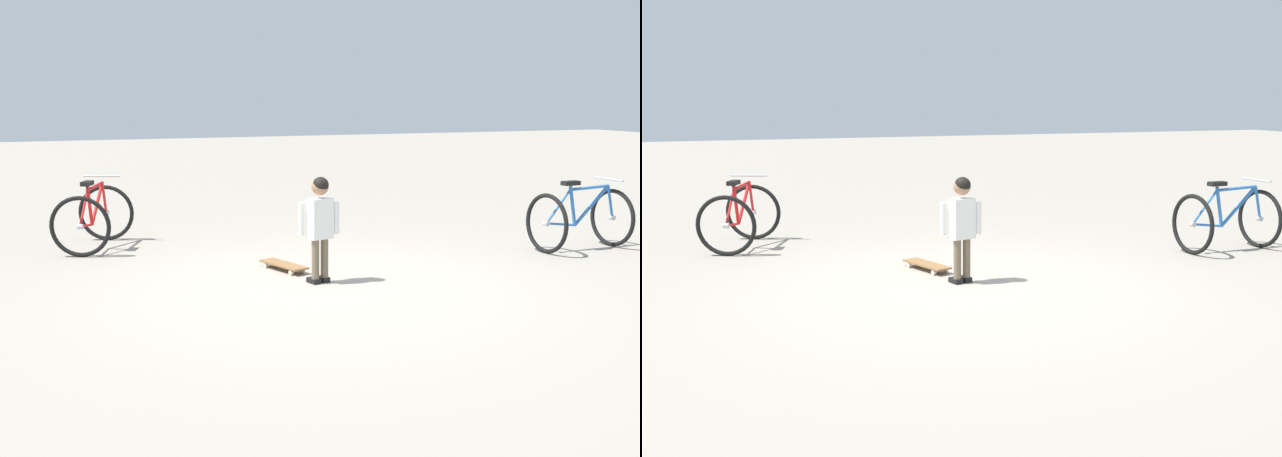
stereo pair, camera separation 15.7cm
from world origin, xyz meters
The scene contains 5 objects.
ground_plane centered at (0.00, 0.00, 0.00)m, with size 50.00×50.00×0.00m, color #9E9384.
child_person centered at (0.01, 0.18, 0.66)m, with size 0.40×0.22×1.06m.
skateboard centered at (-0.16, 0.82, 0.06)m, with size 0.39×0.66×0.07m.
bicycle_near centered at (3.51, 0.57, 0.38)m, with size 1.11×0.77×0.85m.
bicycle_mid centered at (-1.92, 2.77, 0.38)m, with size 1.06×1.26×0.85m.
Camera 1 is at (-2.64, -6.65, 1.86)m, focal length 42.59 mm.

